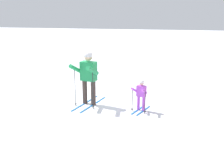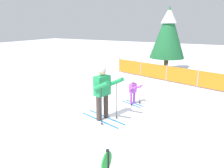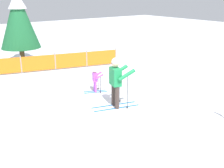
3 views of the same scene
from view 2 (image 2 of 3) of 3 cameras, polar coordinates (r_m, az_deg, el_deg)
The scene contains 5 objects.
ground_plane at distance 7.39m, azimuth -3.50°, elevation -8.57°, with size 60.00×60.00×0.00m, color white.
skier_adult at distance 6.84m, azimuth -2.41°, elevation -0.90°, with size 1.73×0.93×1.79m.
skier_child at distance 8.36m, azimuth 5.53°, elevation -1.45°, with size 0.96×0.60×1.01m.
safety_fence at distance 12.06m, azimuth 14.06°, elevation 2.81°, with size 6.65×1.85×0.92m.
conifer_far at distance 14.61m, azimuth 14.46°, elevation 13.16°, with size 2.21×2.21×4.10m.
Camera 2 is at (3.63, -5.69, 3.01)m, focal length 35.00 mm.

